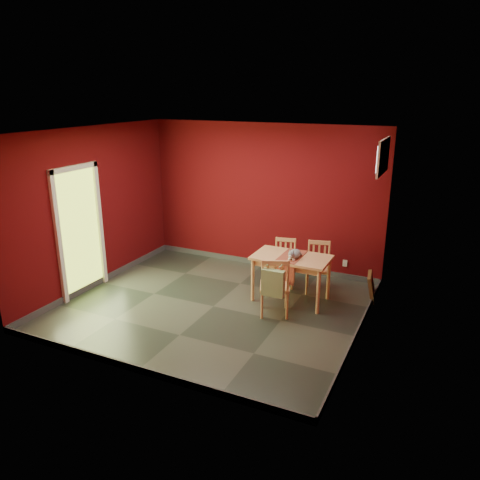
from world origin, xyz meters
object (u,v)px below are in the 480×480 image
at_px(chair_far_right, 318,266).
at_px(picture_frame, 371,287).
at_px(dining_table, 291,262).
at_px(chair_near, 275,286).
at_px(cat, 295,252).
at_px(tote_bag, 273,283).
at_px(chair_far_left, 284,262).

bearing_deg(chair_far_right, picture_frame, 0.93).
height_order(dining_table, chair_near, chair_near).
distance_m(dining_table, cat, 0.20).
xyz_separation_m(chair_far_right, cat, (-0.23, -0.59, 0.41)).
xyz_separation_m(dining_table, cat, (0.06, -0.05, 0.18)).
bearing_deg(chair_far_right, cat, -111.00).
bearing_deg(chair_far_right, dining_table, -117.88).
distance_m(tote_bag, cat, 0.80).
bearing_deg(picture_frame, chair_far_left, -179.87).
relative_size(chair_far_left, chair_far_right, 0.96).
height_order(tote_bag, cat, cat).
bearing_deg(tote_bag, dining_table, 90.38).
distance_m(chair_far_right, cat, 0.75).
relative_size(chair_far_left, tote_bag, 1.74).
relative_size(tote_bag, picture_frame, 1.03).
distance_m(chair_far_right, chair_near, 1.20).
bearing_deg(cat, chair_far_left, 121.44).
bearing_deg(cat, dining_table, 142.99).
xyz_separation_m(dining_table, chair_far_right, (0.29, 0.55, -0.22)).
bearing_deg(dining_table, cat, -36.61).
bearing_deg(chair_near, tote_bag, -76.10).
height_order(dining_table, chair_far_left, chair_far_left).
height_order(cat, picture_frame, cat).
relative_size(chair_near, picture_frame, 2.04).
relative_size(dining_table, cat, 3.31).
bearing_deg(cat, tote_bag, -94.61).
xyz_separation_m(dining_table, chair_far_left, (-0.31, 0.56, -0.24)).
bearing_deg(chair_far_left, cat, -58.16).
distance_m(chair_far_left, chair_near, 1.19).
distance_m(chair_near, tote_bag, 0.26).
xyz_separation_m(chair_far_left, picture_frame, (1.49, 0.00, -0.20)).
height_order(chair_far_right, chair_near, chair_near).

